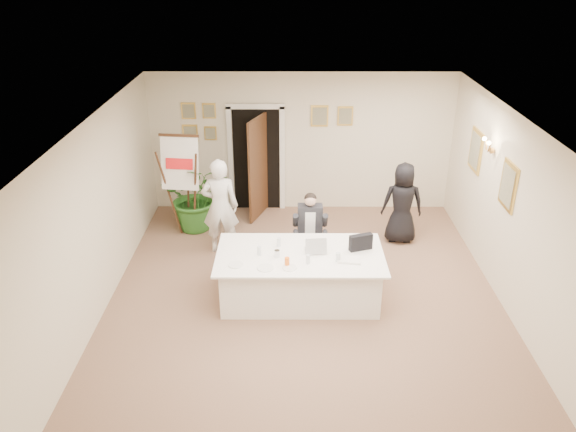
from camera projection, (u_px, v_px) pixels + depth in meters
The scene contains 28 objects.
floor at pixel (305, 301), 8.62m from camera, with size 7.00×7.00×0.00m, color brown.
ceiling at pixel (307, 124), 7.42m from camera, with size 6.00×7.00×0.02m, color white.
wall_back at pixel (301, 143), 11.18m from camera, with size 6.00×0.10×2.80m, color beige.
wall_front at pixel (316, 394), 4.86m from camera, with size 6.00×0.10×2.80m, color beige.
wall_left at pixel (96, 219), 8.03m from camera, with size 0.10×7.00×2.80m, color beige.
wall_right at pixel (516, 219), 8.01m from camera, with size 0.10×7.00×2.80m, color beige.
doorway at pixel (257, 163), 11.17m from camera, with size 1.14×0.86×2.20m.
pictures_back_wall at pixel (261, 121), 10.96m from camera, with size 3.40×0.06×0.80m, color #E4BA4E, non-canonical shape.
pictures_right_wall at pixel (490, 167), 8.94m from camera, with size 0.06×2.20×0.80m, color #E4BA4E, non-canonical shape.
wall_sconce at pixel (489, 146), 8.79m from camera, with size 0.20×0.30×0.24m, color #B07B38, non-canonical shape.
conference_table at pixel (300, 276), 8.53m from camera, with size 2.50×1.34×0.78m.
seated_man at pixel (310, 229), 9.36m from camera, with size 0.56×0.60×1.31m, color black, non-canonical shape.
flip_chart at pixel (184, 191), 10.24m from camera, with size 0.69×0.46×1.94m.
standing_man at pixel (220, 206), 9.70m from camera, with size 0.63×0.41×1.73m, color silver.
standing_woman at pixel (402, 203), 10.10m from camera, with size 0.73×0.48×1.50m, color black.
potted_palm at pixel (196, 196), 10.59m from camera, with size 1.22×1.05×1.35m, color #2A6622.
laptop at pixel (316, 243), 8.40m from camera, with size 0.32×0.34×0.28m, color #B7BABC, non-canonical shape.
laptop_bag at pixel (361, 242), 8.44m from camera, with size 0.36×0.10×0.25m, color black.
paper_stack at pixel (349, 259), 8.18m from camera, with size 0.33×0.23×0.03m, color white.
plate_left at pixel (236, 265), 8.07m from camera, with size 0.22×0.22×0.01m, color white.
plate_mid at pixel (265, 268), 7.98m from camera, with size 0.24×0.24×0.01m, color white.
plate_near at pixel (289, 268), 7.99m from camera, with size 0.21×0.21×0.01m, color white.
glass_a at pixel (259, 251), 8.31m from camera, with size 0.06×0.06×0.14m, color silver.
glass_b at pixel (308, 259), 8.08m from camera, with size 0.06×0.06×0.14m, color silver.
glass_c at pixel (338, 257), 8.14m from camera, with size 0.07×0.07×0.14m, color silver.
glass_d at pixel (279, 242), 8.56m from camera, with size 0.06×0.06×0.14m, color silver.
oj_glass at pixel (287, 262), 8.03m from camera, with size 0.07×0.07×0.13m, color orange.
steel_jug at pixel (277, 254), 8.26m from camera, with size 0.08×0.08×0.11m, color silver.
Camera 1 is at (-0.23, -7.22, 4.88)m, focal length 35.00 mm.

